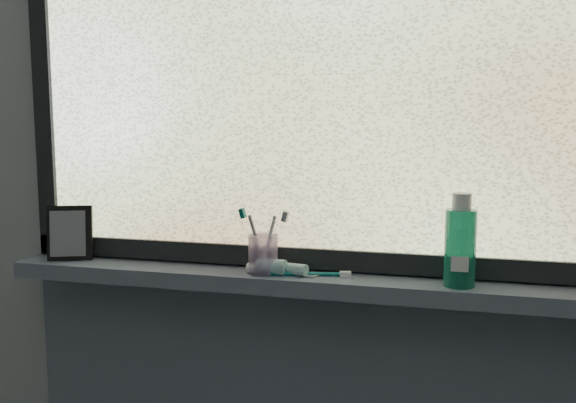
# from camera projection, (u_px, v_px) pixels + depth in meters

# --- Properties ---
(wall_back) EXTENTS (3.00, 0.01, 2.50)m
(wall_back) POSITION_uv_depth(u_px,v_px,m) (332.00, 176.00, 1.56)
(wall_back) COLOR #9EA3A8
(wall_back) RESTS_ON ground
(windowsill) EXTENTS (1.62, 0.14, 0.04)m
(windowsill) POSITION_uv_depth(u_px,v_px,m) (325.00, 284.00, 1.53)
(windowsill) COLOR slate
(windowsill) RESTS_ON wall_back
(window_pane) EXTENTS (1.50, 0.01, 1.00)m
(window_pane) POSITION_uv_depth(u_px,v_px,m) (332.00, 59.00, 1.51)
(window_pane) COLOR silver
(window_pane) RESTS_ON wall_back
(frame_bottom) EXTENTS (1.60, 0.03, 0.05)m
(frame_bottom) POSITION_uv_depth(u_px,v_px,m) (329.00, 259.00, 1.57)
(frame_bottom) COLOR black
(frame_bottom) RESTS_ON windowsill
(frame_left) EXTENTS (0.05, 0.03, 1.10)m
(frame_left) POSITION_uv_depth(u_px,v_px,m) (43.00, 65.00, 1.69)
(frame_left) COLOR black
(frame_left) RESTS_ON wall_back
(vanity_mirror) EXTENTS (0.13, 0.10, 0.14)m
(vanity_mirror) POSITION_uv_depth(u_px,v_px,m) (70.00, 233.00, 1.68)
(vanity_mirror) COLOR black
(vanity_mirror) RESTS_ON windowsill
(toothpaste_tube) EXTENTS (0.21, 0.07, 0.04)m
(toothpaste_tube) POSITION_uv_depth(u_px,v_px,m) (281.00, 267.00, 1.53)
(toothpaste_tube) COLOR silver
(toothpaste_tube) RESTS_ON windowsill
(toothbrush_cup) EXTENTS (0.07, 0.07, 0.09)m
(toothbrush_cup) POSITION_uv_depth(u_px,v_px,m) (263.00, 254.00, 1.54)
(toothbrush_cup) COLOR #C7A8DE
(toothbrush_cup) RESTS_ON windowsill
(toothbrush_lying) EXTENTS (0.21, 0.07, 0.01)m
(toothbrush_lying) POSITION_uv_depth(u_px,v_px,m) (304.00, 273.00, 1.52)
(toothbrush_lying) COLOR #0B6966
(toothbrush_lying) RESTS_ON windowsill
(mouthwash_bottle) EXTENTS (0.08, 0.08, 0.17)m
(mouthwash_bottle) POSITION_uv_depth(u_px,v_px,m) (460.00, 240.00, 1.42)
(mouthwash_bottle) COLOR #1B8B6A
(mouthwash_bottle) RESTS_ON windowsill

